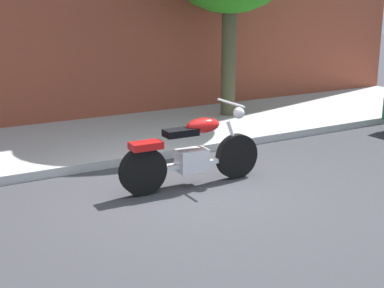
{
  "coord_description": "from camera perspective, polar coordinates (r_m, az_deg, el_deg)",
  "views": [
    {
      "loc": [
        -3.58,
        -6.14,
        2.63
      ],
      "look_at": [
        0.16,
        0.3,
        0.63
      ],
      "focal_mm": 50.83,
      "sensor_mm": 36.0,
      "label": 1
    }
  ],
  "objects": [
    {
      "name": "ground_plane",
      "position": [
        7.58,
        0.07,
        -5.25
      ],
      "size": [
        60.0,
        60.0,
        0.0
      ],
      "primitive_type": "plane",
      "color": "#38383D"
    },
    {
      "name": "motorcycle",
      "position": [
        7.76,
        -0.03,
        -1.05
      ],
      "size": [
        2.21,
        0.7,
        1.18
      ],
      "color": "black",
      "rests_on": "ground"
    },
    {
      "name": "sidewalk",
      "position": [
        10.38,
        -9.0,
        0.58
      ],
      "size": [
        18.16,
        3.15,
        0.14
      ],
      "primitive_type": "cube",
      "color": "#ADADAD",
      "rests_on": "ground"
    }
  ]
}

